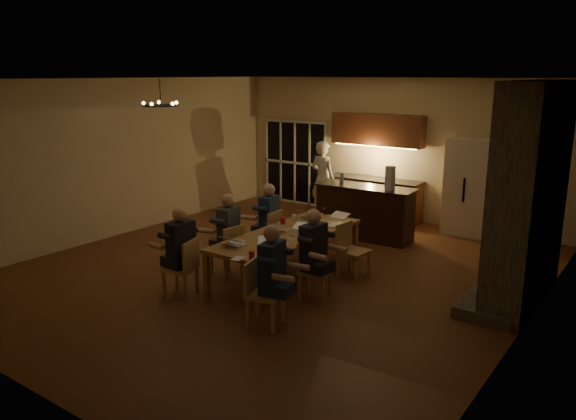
# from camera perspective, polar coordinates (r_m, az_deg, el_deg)

# --- Properties ---
(floor) EXTENTS (9.00, 9.00, 0.00)m
(floor) POSITION_cam_1_polar(r_m,az_deg,el_deg) (9.66, -1.25, -6.20)
(floor) COLOR brown
(floor) RESTS_ON ground
(back_wall) EXTENTS (8.00, 0.04, 3.20)m
(back_wall) POSITION_cam_1_polar(r_m,az_deg,el_deg) (13.09, 10.70, 6.08)
(back_wall) COLOR beige
(back_wall) RESTS_ON ground
(left_wall) EXTENTS (0.04, 9.00, 3.20)m
(left_wall) POSITION_cam_1_polar(r_m,az_deg,el_deg) (12.05, -16.86, 5.08)
(left_wall) COLOR beige
(left_wall) RESTS_ON ground
(right_wall) EXTENTS (0.04, 9.00, 3.20)m
(right_wall) POSITION_cam_1_polar(r_m,az_deg,el_deg) (7.60, 23.77, -0.34)
(right_wall) COLOR beige
(right_wall) RESTS_ON ground
(ceiling) EXTENTS (8.00, 9.00, 0.04)m
(ceiling) POSITION_cam_1_polar(r_m,az_deg,el_deg) (9.08, -1.36, 13.27)
(ceiling) COLOR white
(ceiling) RESTS_ON back_wall
(french_doors) EXTENTS (1.86, 0.08, 2.10)m
(french_doors) POSITION_cam_1_polar(r_m,az_deg,el_deg) (14.46, 0.76, 4.83)
(french_doors) COLOR black
(french_doors) RESTS_ON ground
(fireplace) EXTENTS (0.58, 2.50, 3.20)m
(fireplace) POSITION_cam_1_polar(r_m,az_deg,el_deg) (8.81, 23.41, 1.51)
(fireplace) COLOR #6F6757
(fireplace) RESTS_ON ground
(kitchenette) EXTENTS (2.24, 0.68, 2.40)m
(kitchenette) POSITION_cam_1_polar(r_m,az_deg,el_deg) (13.00, 8.82, 4.32)
(kitchenette) COLOR brown
(kitchenette) RESTS_ON ground
(refrigerator) EXTENTS (0.90, 0.68, 2.00)m
(refrigerator) POSITION_cam_1_polar(r_m,az_deg,el_deg) (12.17, 17.95, 2.21)
(refrigerator) COLOR beige
(refrigerator) RESTS_ON ground
(dining_table) EXTENTS (1.10, 2.93, 0.75)m
(dining_table) POSITION_cam_1_polar(r_m,az_deg,el_deg) (9.27, -0.04, -4.60)
(dining_table) COLOR #A07B40
(dining_table) RESTS_ON ground
(bar_island) EXTENTS (2.06, 0.75, 1.08)m
(bar_island) POSITION_cam_1_polar(r_m,az_deg,el_deg) (11.51, 7.79, -0.22)
(bar_island) COLOR black
(bar_island) RESTS_ON ground
(chair_left_near) EXTENTS (0.54, 0.54, 0.89)m
(chair_left_near) POSITION_cam_1_polar(r_m,az_deg,el_deg) (8.64, -10.93, -5.77)
(chair_left_near) COLOR tan
(chair_left_near) RESTS_ON ground
(chair_left_mid) EXTENTS (0.50, 0.50, 0.89)m
(chair_left_mid) POSITION_cam_1_polar(r_m,az_deg,el_deg) (9.32, -6.29, -4.14)
(chair_left_mid) COLOR tan
(chair_left_mid) RESTS_ON ground
(chair_left_far) EXTENTS (0.46, 0.46, 0.89)m
(chair_left_far) POSITION_cam_1_polar(r_m,az_deg,el_deg) (10.22, -2.25, -2.44)
(chair_left_far) COLOR tan
(chair_left_far) RESTS_ON ground
(chair_right_near) EXTENTS (0.54, 0.54, 0.89)m
(chair_right_near) POSITION_cam_1_polar(r_m,az_deg,el_deg) (7.53, -2.32, -8.52)
(chair_right_near) COLOR tan
(chair_right_near) RESTS_ON ground
(chair_right_mid) EXTENTS (0.53, 0.53, 0.89)m
(chair_right_mid) POSITION_cam_1_polar(r_m,az_deg,el_deg) (8.40, 2.79, -6.11)
(chair_right_mid) COLOR tan
(chair_right_mid) RESTS_ON ground
(chair_right_far) EXTENTS (0.47, 0.47, 0.89)m
(chair_right_far) POSITION_cam_1_polar(r_m,az_deg,el_deg) (9.34, 6.70, -4.11)
(chair_right_far) COLOR tan
(chair_right_far) RESTS_ON ground
(person_left_near) EXTENTS (0.63, 0.63, 1.38)m
(person_left_near) POSITION_cam_1_polar(r_m,az_deg,el_deg) (8.59, -10.78, -4.17)
(person_left_near) COLOR #21252B
(person_left_near) RESTS_ON ground
(person_right_near) EXTENTS (0.70, 0.70, 1.38)m
(person_right_near) POSITION_cam_1_polar(r_m,az_deg,el_deg) (7.47, -1.62, -6.67)
(person_right_near) COLOR #1D2D4A
(person_right_near) RESTS_ON ground
(person_left_mid) EXTENTS (0.71, 0.71, 1.38)m
(person_left_mid) POSITION_cam_1_polar(r_m,az_deg,el_deg) (9.36, -6.03, -2.48)
(person_left_mid) COLOR #3E454A
(person_left_mid) RESTS_ON ground
(person_right_mid) EXTENTS (0.65, 0.65, 1.38)m
(person_right_mid) POSITION_cam_1_polar(r_m,az_deg,el_deg) (8.31, 2.57, -4.53)
(person_right_mid) COLOR #21252B
(person_right_mid) RESTS_ON ground
(person_left_far) EXTENTS (0.70, 0.70, 1.38)m
(person_left_far) POSITION_cam_1_polar(r_m,az_deg,el_deg) (10.14, -1.93, -1.13)
(person_left_far) COLOR #1D2D4A
(person_left_far) RESTS_ON ground
(standing_person) EXTENTS (0.70, 0.51, 1.78)m
(standing_person) POSITION_cam_1_polar(r_m,az_deg,el_deg) (13.10, 3.55, 3.16)
(standing_person) COLOR silver
(standing_person) RESTS_ON ground
(chandelier) EXTENTS (0.62, 0.62, 0.03)m
(chandelier) POSITION_cam_1_polar(r_m,az_deg,el_deg) (10.07, -12.80, 10.32)
(chandelier) COLOR black
(chandelier) RESTS_ON ceiling
(laptop_a) EXTENTS (0.33, 0.30, 0.23)m
(laptop_a) POSITION_cam_1_polar(r_m,az_deg,el_deg) (8.55, -5.44, -2.84)
(laptop_a) COLOR silver
(laptop_a) RESTS_ON dining_table
(laptop_b) EXTENTS (0.42, 0.41, 0.23)m
(laptop_b) POSITION_cam_1_polar(r_m,az_deg,el_deg) (8.27, -2.00, -3.37)
(laptop_b) COLOR silver
(laptop_b) RESTS_ON dining_table
(laptop_c) EXTENTS (0.40, 0.38, 0.23)m
(laptop_c) POSITION_cam_1_polar(r_m,az_deg,el_deg) (9.33, -0.99, -1.37)
(laptop_c) COLOR silver
(laptop_c) RESTS_ON dining_table
(laptop_d) EXTENTS (0.34, 0.31, 0.23)m
(laptop_d) POSITION_cam_1_polar(r_m,az_deg,el_deg) (9.02, 1.23, -1.89)
(laptop_d) COLOR silver
(laptop_d) RESTS_ON dining_table
(laptop_e) EXTENTS (0.38, 0.35, 0.23)m
(laptop_e) POSITION_cam_1_polar(r_m,az_deg,el_deg) (10.12, 2.33, -0.16)
(laptop_e) COLOR silver
(laptop_e) RESTS_ON dining_table
(laptop_f) EXTENTS (0.35, 0.32, 0.23)m
(laptop_f) POSITION_cam_1_polar(r_m,az_deg,el_deg) (9.78, 4.91, -0.70)
(laptop_f) COLOR silver
(laptop_f) RESTS_ON dining_table
(mug_front) EXTENTS (0.07, 0.07, 0.10)m
(mug_front) POSITION_cam_1_polar(r_m,az_deg,el_deg) (8.83, -1.78, -2.68)
(mug_front) COLOR silver
(mug_front) RESTS_ON dining_table
(mug_mid) EXTENTS (0.07, 0.07, 0.10)m
(mug_mid) POSITION_cam_1_polar(r_m,az_deg,el_deg) (9.54, 2.10, -1.42)
(mug_mid) COLOR silver
(mug_mid) RESTS_ON dining_table
(mug_back) EXTENTS (0.09, 0.09, 0.10)m
(mug_back) POSITION_cam_1_polar(r_m,az_deg,el_deg) (9.97, 0.62, -0.75)
(mug_back) COLOR silver
(mug_back) RESTS_ON dining_table
(redcup_near) EXTENTS (0.08, 0.08, 0.12)m
(redcup_near) POSITION_cam_1_polar(r_m,az_deg,el_deg) (7.90, -3.72, -4.62)
(redcup_near) COLOR red
(redcup_near) RESTS_ON dining_table
(redcup_mid) EXTENTS (0.09, 0.09, 0.12)m
(redcup_mid) POSITION_cam_1_polar(r_m,az_deg,el_deg) (9.66, -0.52, -1.15)
(redcup_mid) COLOR red
(redcup_mid) RESTS_ON dining_table
(can_silver) EXTENTS (0.06, 0.06, 0.12)m
(can_silver) POSITION_cam_1_polar(r_m,az_deg,el_deg) (8.62, -2.47, -3.03)
(can_silver) COLOR #B2B2B7
(can_silver) RESTS_ON dining_table
(can_cola) EXTENTS (0.07, 0.07, 0.12)m
(can_cola) POSITION_cam_1_polar(r_m,az_deg,el_deg) (10.39, 3.82, -0.11)
(can_cola) COLOR #3F0F0C
(can_cola) RESTS_ON dining_table
(plate_near) EXTENTS (0.25, 0.25, 0.02)m
(plate_near) POSITION_cam_1_polar(r_m,az_deg,el_deg) (8.52, -0.70, -3.56)
(plate_near) COLOR silver
(plate_near) RESTS_ON dining_table
(plate_left) EXTENTS (0.25, 0.25, 0.02)m
(plate_left) POSITION_cam_1_polar(r_m,az_deg,el_deg) (8.70, -5.18, -3.26)
(plate_left) COLOR silver
(plate_left) RESTS_ON dining_table
(plate_far) EXTENTS (0.27, 0.27, 0.02)m
(plate_far) POSITION_cam_1_polar(r_m,az_deg,el_deg) (9.60, 4.59, -1.61)
(plate_far) COLOR silver
(plate_far) RESTS_ON dining_table
(notepad) EXTENTS (0.17, 0.22, 0.01)m
(notepad) POSITION_cam_1_polar(r_m,az_deg,el_deg) (7.95, -5.11, -4.93)
(notepad) COLOR white
(notepad) RESTS_ON dining_table
(bar_bottle) EXTENTS (0.08, 0.08, 0.24)m
(bar_bottle) POSITION_cam_1_polar(r_m,az_deg,el_deg) (11.52, 5.48, 3.22)
(bar_bottle) COLOR #99999E
(bar_bottle) RESTS_ON bar_island
(bar_blender) EXTENTS (0.16, 0.16, 0.46)m
(bar_blender) POSITION_cam_1_polar(r_m,az_deg,el_deg) (11.10, 10.33, 3.23)
(bar_blender) COLOR silver
(bar_blender) RESTS_ON bar_island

